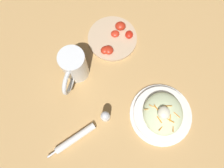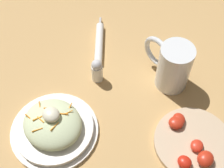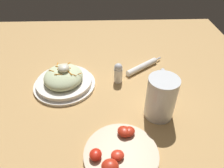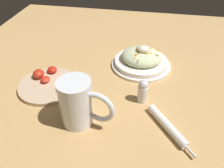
# 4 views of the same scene
# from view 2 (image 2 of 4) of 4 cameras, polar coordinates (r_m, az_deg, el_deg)

# --- Properties ---
(ground_plane) EXTENTS (1.43, 1.43, 0.00)m
(ground_plane) POSITION_cam_2_polar(r_m,az_deg,el_deg) (0.92, -2.02, -6.02)
(ground_plane) COLOR tan
(salad_plate) EXTENTS (0.24, 0.24, 0.09)m
(salad_plate) POSITION_cam_2_polar(r_m,az_deg,el_deg) (0.88, -10.29, -7.39)
(salad_plate) COLOR white
(salad_plate) RESTS_ON ground_plane
(beer_mug) EXTENTS (0.17, 0.10, 0.15)m
(beer_mug) POSITION_cam_2_polar(r_m,az_deg,el_deg) (0.95, 10.59, 2.81)
(beer_mug) COLOR white
(beer_mug) RESTS_ON ground_plane
(napkin_roll) EXTENTS (0.13, 0.17, 0.03)m
(napkin_roll) POSITION_cam_2_polar(r_m,az_deg,el_deg) (1.07, -2.28, 7.26)
(napkin_roll) COLOR white
(napkin_roll) RESTS_ON ground_plane
(tomato_plate) EXTENTS (0.21, 0.21, 0.04)m
(tomato_plate) POSITION_cam_2_polar(r_m,az_deg,el_deg) (0.90, 14.01, -9.99)
(tomato_plate) COLOR #D1B28E
(tomato_plate) RESTS_ON ground_plane
(salt_shaker) EXTENTS (0.03, 0.03, 0.08)m
(salt_shaker) POSITION_cam_2_polar(r_m,az_deg,el_deg) (0.96, -2.65, 2.43)
(salt_shaker) COLOR white
(salt_shaker) RESTS_ON ground_plane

